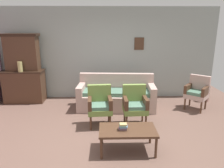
{
  "coord_description": "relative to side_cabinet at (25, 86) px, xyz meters",
  "views": [
    {
      "loc": [
        -0.07,
        -3.8,
        2.19
      ],
      "look_at": [
        0.06,
        1.02,
        0.85
      ],
      "focal_mm": 34.3,
      "sensor_mm": 36.0,
      "label": 1
    }
  ],
  "objects": [
    {
      "name": "side_cabinet",
      "position": [
        0.0,
        0.0,
        0.0
      ],
      "size": [
        1.16,
        0.55,
        0.93
      ],
      "color": "#472D1E",
      "rests_on": "ground"
    },
    {
      "name": "vase_on_cabinet",
      "position": [
        0.0,
        -0.18,
        0.6
      ],
      "size": [
        0.13,
        0.13,
        0.28
      ],
      "primitive_type": "cylinder",
      "color": "tan",
      "rests_on": "side_cabinet"
    },
    {
      "name": "book_stack_on_table",
      "position": [
        2.67,
        -2.68,
        0.01
      ],
      "size": [
        0.15,
        0.12,
        0.12
      ],
      "color": "brown",
      "rests_on": "coffee_table"
    },
    {
      "name": "floor_vase_by_wall",
      "position": [
        5.31,
        -0.1,
        -0.18
      ],
      "size": [
        0.22,
        0.22,
        0.57
      ],
      "primitive_type": "cylinder",
      "color": "#855C54",
      "rests_on": "ground"
    },
    {
      "name": "armchair_near_couch_end",
      "position": [
        2.24,
        -1.61,
        0.03
      ],
      "size": [
        0.56,
        0.53,
        0.9
      ],
      "color": "olive",
      "rests_on": "ground"
    },
    {
      "name": "coffee_table",
      "position": [
        2.75,
        -2.65,
        -0.09
      ],
      "size": [
        1.0,
        0.56,
        0.42
      ],
      "color": "#472D1E",
      "rests_on": "ground"
    },
    {
      "name": "floral_couch",
      "position": [
        2.65,
        -0.58,
        -0.14
      ],
      "size": [
        2.07,
        0.92,
        0.9
      ],
      "color": "tan",
      "rests_on": "ground"
    },
    {
      "name": "cabinet_upper_hutch",
      "position": [
        0.0,
        0.08,
        0.98
      ],
      "size": [
        0.99,
        0.38,
        1.03
      ],
      "color": "#472D1E",
      "rests_on": "side_cabinet"
    },
    {
      "name": "wall_back_with_decor",
      "position": [
        2.46,
        0.38,
        0.88
      ],
      "size": [
        6.4,
        0.09,
        2.7
      ],
      "color": "#939E99",
      "rests_on": "ground"
    },
    {
      "name": "ground_plane",
      "position": [
        2.46,
        -2.25,
        -0.47
      ],
      "size": [
        7.68,
        7.68,
        0.0
      ],
      "primitive_type": "plane",
      "color": "brown"
    },
    {
      "name": "armchair_row_middle",
      "position": [
        3.02,
        -1.61,
        0.03
      ],
      "size": [
        0.53,
        0.51,
        0.9
      ],
      "color": "olive",
      "rests_on": "ground"
    },
    {
      "name": "wingback_chair_by_fireplace",
      "position": [
        4.78,
        -0.72,
        0.03
      ],
      "size": [
        0.71,
        0.71,
        0.9
      ],
      "color": "tan",
      "rests_on": "ground"
    }
  ]
}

